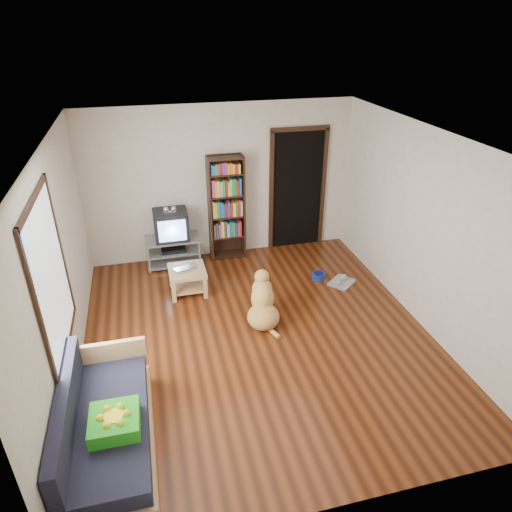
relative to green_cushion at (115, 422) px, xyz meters
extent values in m
plane|color=#5E2910|center=(1.75, 1.53, -0.49)|extent=(5.00, 5.00, 0.00)
plane|color=white|center=(1.75, 1.53, 2.11)|extent=(5.00, 5.00, 0.00)
plane|color=beige|center=(1.75, 4.03, 0.81)|extent=(4.50, 0.00, 4.50)
plane|color=beige|center=(1.75, -0.97, 0.81)|extent=(4.50, 0.00, 4.50)
plane|color=beige|center=(-0.50, 1.53, 0.81)|extent=(0.00, 5.00, 5.00)
plane|color=beige|center=(4.00, 1.53, 0.81)|extent=(0.00, 5.00, 5.00)
cube|color=green|center=(0.00, 0.00, 0.00)|extent=(0.45, 0.45, 0.15)
imported|color=silver|center=(0.98, 2.82, -0.08)|extent=(0.39, 0.33, 0.03)
cylinder|color=navy|center=(3.08, 2.75, -0.45)|extent=(0.22, 0.22, 0.08)
cube|color=gray|center=(3.38, 2.50, -0.48)|extent=(0.51, 0.50, 0.03)
cube|color=white|center=(-0.48, 1.03, 1.01)|extent=(0.02, 1.30, 1.60)
cube|color=black|center=(-0.48, 1.03, 1.83)|extent=(0.03, 1.42, 0.06)
cube|color=black|center=(-0.48, 1.03, 0.19)|extent=(0.03, 1.42, 0.06)
cube|color=black|center=(-0.48, 0.33, 1.01)|extent=(0.03, 0.06, 1.70)
cube|color=black|center=(-0.48, 1.73, 1.01)|extent=(0.03, 0.06, 1.70)
cube|color=black|center=(3.10, 4.02, 0.56)|extent=(0.90, 0.02, 2.10)
cube|color=black|center=(2.62, 4.00, 0.56)|extent=(0.07, 0.05, 2.14)
cube|color=black|center=(3.58, 4.00, 0.56)|extent=(0.07, 0.05, 2.14)
cube|color=black|center=(3.10, 4.00, 1.64)|extent=(1.03, 0.05, 0.07)
cube|color=#99999E|center=(0.85, 3.78, -0.01)|extent=(0.90, 0.45, 0.04)
cube|color=#99999E|center=(0.85, 3.78, -0.24)|extent=(0.86, 0.42, 0.03)
cube|color=#99999E|center=(0.85, 3.78, -0.43)|extent=(0.90, 0.45, 0.04)
cylinder|color=#99999E|center=(0.43, 3.58, -0.24)|extent=(0.04, 0.04, 0.50)
cylinder|color=#99999E|center=(1.27, 3.58, -0.24)|extent=(0.04, 0.04, 0.50)
cylinder|color=#99999E|center=(0.43, 3.98, -0.24)|extent=(0.04, 0.04, 0.50)
cylinder|color=#99999E|center=(1.27, 3.98, -0.24)|extent=(0.04, 0.04, 0.50)
cube|color=black|center=(0.85, 3.78, -0.19)|extent=(0.40, 0.30, 0.07)
cube|color=black|center=(0.85, 3.78, 0.25)|extent=(0.55, 0.48, 0.48)
cube|color=black|center=(0.85, 3.98, 0.25)|extent=(0.40, 0.14, 0.36)
cube|color=#8CBFF2|center=(0.85, 3.54, 0.25)|extent=(0.44, 0.02, 0.36)
cube|color=silver|center=(0.85, 3.73, 0.50)|extent=(0.20, 0.07, 0.02)
sphere|color=silver|center=(0.79, 3.73, 0.54)|extent=(0.09, 0.09, 0.09)
sphere|color=silver|center=(0.91, 3.73, 0.54)|extent=(0.09, 0.09, 0.09)
cube|color=black|center=(1.52, 3.87, 0.41)|extent=(0.03, 0.30, 1.80)
cube|color=black|center=(2.08, 3.87, 0.41)|extent=(0.03, 0.30, 1.80)
cube|color=black|center=(1.80, 4.01, 0.41)|extent=(0.60, 0.02, 1.80)
cube|color=black|center=(1.80, 3.87, -0.46)|extent=(0.56, 0.28, 0.02)
cube|color=black|center=(1.80, 3.87, -0.09)|extent=(0.56, 0.28, 0.03)
cube|color=black|center=(1.80, 3.87, 0.28)|extent=(0.56, 0.28, 0.02)
cube|color=black|center=(1.80, 3.87, 0.65)|extent=(0.56, 0.28, 0.02)
cube|color=black|center=(1.80, 3.87, 1.02)|extent=(0.56, 0.28, 0.02)
cube|color=black|center=(1.80, 3.87, 1.28)|extent=(0.56, 0.28, 0.02)
cube|color=tan|center=(-0.08, 0.13, -0.38)|extent=(0.80, 1.80, 0.22)
cube|color=#1E1E2D|center=(-0.08, 0.13, -0.16)|extent=(0.74, 1.74, 0.18)
cube|color=#1E1E2D|center=(-0.42, 0.13, 0.11)|extent=(0.12, 1.74, 0.40)
cube|color=tan|center=(-0.08, 0.99, 0.01)|extent=(0.80, 0.06, 0.30)
cube|color=tan|center=(0.98, 2.85, -0.12)|extent=(0.55, 0.55, 0.06)
cube|color=tan|center=(0.98, 2.85, -0.39)|extent=(0.45, 0.45, 0.03)
cube|color=tan|center=(0.74, 2.61, -0.32)|extent=(0.06, 0.06, 0.34)
cube|color=tan|center=(1.21, 2.61, -0.32)|extent=(0.06, 0.06, 0.34)
cube|color=tan|center=(0.74, 3.08, -0.32)|extent=(0.06, 0.06, 0.34)
cube|color=tan|center=(1.21, 3.08, -0.32)|extent=(0.06, 0.06, 0.34)
ellipsoid|color=#B37E45|center=(1.88, 1.74, -0.36)|extent=(0.53, 0.56, 0.33)
ellipsoid|color=#D5A852|center=(1.91, 1.91, -0.18)|extent=(0.38, 0.40, 0.43)
ellipsoid|color=tan|center=(1.93, 2.00, -0.07)|extent=(0.32, 0.30, 0.31)
ellipsoid|color=#BF8849|center=(1.94, 2.05, 0.10)|extent=(0.24, 0.26, 0.19)
ellipsoid|color=gold|center=(1.96, 2.15, 0.07)|extent=(0.11, 0.18, 0.08)
sphere|color=black|center=(1.97, 2.23, 0.07)|extent=(0.04, 0.04, 0.04)
ellipsoid|color=#BC7E48|center=(1.86, 2.03, 0.09)|extent=(0.06, 0.07, 0.13)
ellipsoid|color=#D6AE52|center=(2.01, 2.00, 0.09)|extent=(0.06, 0.07, 0.13)
cylinder|color=gold|center=(1.88, 2.10, -0.32)|extent=(0.09, 0.12, 0.36)
cylinder|color=#B88246|center=(2.01, 2.07, -0.32)|extent=(0.09, 0.12, 0.36)
sphere|color=#B78C46|center=(1.89, 2.14, -0.48)|extent=(0.09, 0.09, 0.09)
sphere|color=#D7B552|center=(2.02, 2.11, -0.48)|extent=(0.09, 0.09, 0.09)
cylinder|color=#D08750|center=(1.95, 1.53, -0.47)|extent=(0.16, 0.31, 0.07)
camera|label=1|loc=(0.53, -3.20, 3.31)|focal=32.00mm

